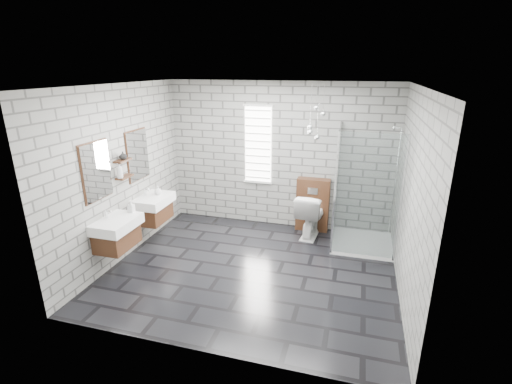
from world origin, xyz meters
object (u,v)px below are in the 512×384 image
at_px(shower_enclosure, 358,220).
at_px(cistern_panel, 313,205).
at_px(toilet, 311,214).
at_px(vanity_left, 114,225).
at_px(vanity_right, 152,201).

bearing_deg(shower_enclosure, cistern_panel, 147.93).
relative_size(shower_enclosure, toilet, 2.52).
bearing_deg(toilet, vanity_left, 43.45).
bearing_deg(vanity_left, toilet, 38.23).
xyz_separation_m(vanity_left, shower_enclosure, (3.41, 1.77, -0.25)).
xyz_separation_m(vanity_right, shower_enclosure, (3.41, 0.74, -0.25)).
xyz_separation_m(vanity_right, cistern_panel, (2.58, 1.26, -0.26)).
distance_m(vanity_left, cistern_panel, 3.46).
height_order(vanity_right, toilet, vanity_right).
bearing_deg(vanity_right, shower_enclosure, 12.30).
height_order(cistern_panel, toilet, cistern_panel).
xyz_separation_m(vanity_left, toilet, (2.58, 2.04, -0.35)).
bearing_deg(toilet, cistern_panel, -84.78).
bearing_deg(cistern_panel, vanity_left, -138.50).
distance_m(cistern_panel, shower_enclosure, 0.97).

